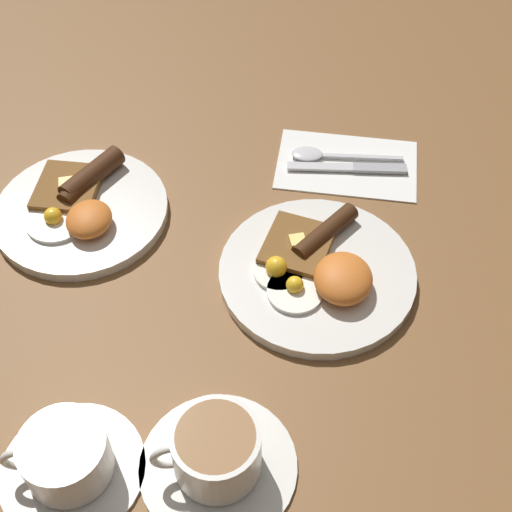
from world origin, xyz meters
name	(u,v)px	position (x,y,z in m)	size (l,w,h in m)	color
ground_plane	(317,277)	(0.00, 0.00, 0.00)	(3.00, 3.00, 0.00)	brown
breakfast_plate_near	(318,270)	(0.00, 0.00, 0.01)	(0.25, 0.25, 0.05)	silver
breakfast_plate_far	(81,206)	(0.08, 0.33, 0.01)	(0.24, 0.24, 0.05)	silver
teacup_near	(216,454)	(-0.27, 0.09, 0.03)	(0.17, 0.17, 0.07)	silver
teacup_far	(67,459)	(-0.29, 0.24, 0.03)	(0.15, 0.15, 0.07)	silver
napkin	(347,164)	(0.22, -0.03, 0.00)	(0.13, 0.21, 0.01)	white
knife	(354,168)	(0.20, -0.04, 0.01)	(0.03, 0.18, 0.01)	silver
spoon	(319,155)	(0.23, 0.01, 0.01)	(0.03, 0.17, 0.01)	silver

